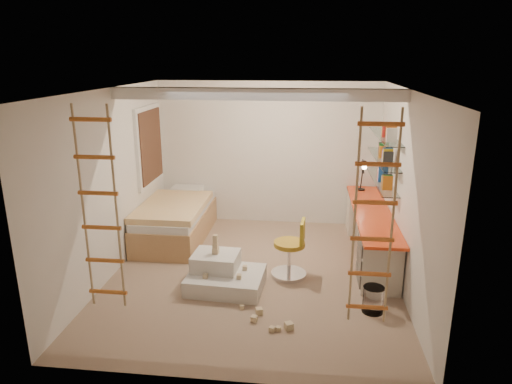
# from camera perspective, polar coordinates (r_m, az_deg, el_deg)

# --- Properties ---
(floor) EXTENTS (4.50, 4.50, 0.00)m
(floor) POSITION_cam_1_polar(r_m,az_deg,el_deg) (6.65, -0.30, -10.29)
(floor) COLOR #9A7C63
(floor) RESTS_ON ground
(ceiling_beam) EXTENTS (4.00, 0.18, 0.16)m
(ceiling_beam) POSITION_cam_1_polar(r_m,az_deg,el_deg) (6.25, 0.00, 12.13)
(ceiling_beam) COLOR white
(ceiling_beam) RESTS_ON ceiling
(window_frame) EXTENTS (0.06, 1.15, 1.35)m
(window_frame) POSITION_cam_1_polar(r_m,az_deg,el_deg) (7.99, -13.24, 5.65)
(window_frame) COLOR white
(window_frame) RESTS_ON wall_left
(window_blind) EXTENTS (0.02, 1.00, 1.20)m
(window_blind) POSITION_cam_1_polar(r_m,az_deg,el_deg) (7.98, -12.96, 5.65)
(window_blind) COLOR #4C2D1E
(window_blind) RESTS_ON window_frame
(rope_ladder_left) EXTENTS (0.41, 0.04, 2.13)m
(rope_ladder_left) POSITION_cam_1_polar(r_m,az_deg,el_deg) (4.85, -18.93, -2.20)
(rope_ladder_left) COLOR #C16721
(rope_ladder_left) RESTS_ON ceiling
(rope_ladder_right) EXTENTS (0.41, 0.04, 2.13)m
(rope_ladder_right) POSITION_cam_1_polar(r_m,az_deg,el_deg) (4.44, 14.47, -3.54)
(rope_ladder_right) COLOR orange
(rope_ladder_right) RESTS_ON ceiling
(waste_bin) EXTENTS (0.26, 0.26, 0.33)m
(waste_bin) POSITION_cam_1_polar(r_m,az_deg,el_deg) (5.88, 14.43, -12.88)
(waste_bin) COLOR white
(waste_bin) RESTS_ON floor
(desk) EXTENTS (0.56, 2.80, 0.75)m
(desk) POSITION_cam_1_polar(r_m,az_deg,el_deg) (7.30, 14.07, -4.80)
(desk) COLOR #F0481C
(desk) RESTS_ON floor
(shelves) EXTENTS (0.25, 1.80, 0.71)m
(shelves) POSITION_cam_1_polar(r_m,az_deg,el_deg) (7.27, 15.61, 4.02)
(shelves) COLOR white
(shelves) RESTS_ON wall_right
(bed) EXTENTS (1.02, 2.00, 0.69)m
(bed) POSITION_cam_1_polar(r_m,az_deg,el_deg) (7.91, -9.96, -3.45)
(bed) COLOR #AD7F51
(bed) RESTS_ON floor
(task_lamp) EXTENTS (0.14, 0.36, 0.57)m
(task_lamp) POSITION_cam_1_polar(r_m,az_deg,el_deg) (7.99, 13.27, 2.61)
(task_lamp) COLOR black
(task_lamp) RESTS_ON desk
(swivel_chair) EXTENTS (0.54, 0.54, 0.85)m
(swivel_chair) POSITION_cam_1_polar(r_m,az_deg,el_deg) (6.50, 4.39, -7.95)
(swivel_chair) COLOR #B58C22
(swivel_chair) RESTS_ON floor
(play_platform) EXTENTS (1.04, 0.83, 0.44)m
(play_platform) POSITION_cam_1_polar(r_m,az_deg,el_deg) (6.28, -4.13, -10.28)
(play_platform) COLOR silver
(play_platform) RESTS_ON floor
(toy_blocks) EXTENTS (1.19, 1.15, 0.71)m
(toy_blocks) POSITION_cam_1_polar(r_m,az_deg,el_deg) (5.84, -1.77, -11.67)
(toy_blocks) COLOR #CCB284
(toy_blocks) RESTS_ON floor
(books) EXTENTS (0.14, 0.64, 0.92)m
(books) POSITION_cam_1_polar(r_m,az_deg,el_deg) (7.25, 15.67, 4.74)
(books) COLOR orange
(books) RESTS_ON shelves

